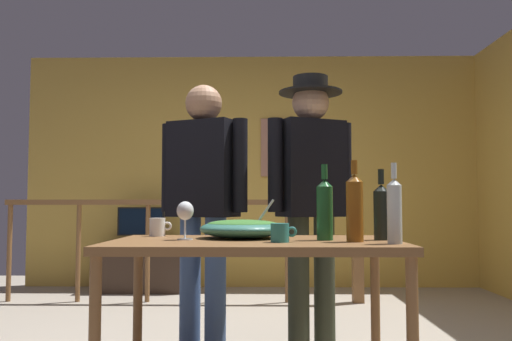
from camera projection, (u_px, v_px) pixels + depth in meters
The scene contains 16 objects.
back_wall at pixel (253, 171), 5.97m from camera, with size 5.06×0.10×2.57m, color gold.
framed_picture at pixel (284, 147), 5.92m from camera, with size 0.52×0.03×0.65m, color #A7745C.
stair_railing at pixel (237, 233), 4.98m from camera, with size 3.37×0.10×1.00m.
tv_console at pixel (142, 268), 5.58m from camera, with size 0.90×0.40×0.48m, color #38281E.
flat_screen_tv at pixel (141, 223), 5.57m from camera, with size 0.49×0.12×0.40m.
serving_table at pixel (255, 255), 2.55m from camera, with size 1.38×0.82×0.74m.
salad_bowl at pixel (242, 228), 2.70m from camera, with size 0.43×0.43×0.22m.
wine_glass at pixel (185, 212), 2.59m from camera, with size 0.08×0.08×0.19m.
wine_bottle_green at pixel (325, 208), 2.57m from camera, with size 0.08×0.08×0.37m.
wine_bottle_clear at pixel (394, 210), 2.33m from camera, with size 0.06×0.06×0.36m.
wine_bottle_dark at pixel (381, 211), 2.58m from camera, with size 0.08×0.08×0.34m.
wine_bottle_amber at pixel (355, 207), 2.46m from camera, with size 0.08×0.08×0.38m.
mug_white at pixel (158, 227), 2.88m from camera, with size 0.12×0.08×0.10m.
mug_teal at pixel (280, 233), 2.43m from camera, with size 0.12×0.08×0.09m.
person_standing_left at pixel (203, 192), 3.29m from camera, with size 0.56×0.37×1.66m.
person_standing_right at pixel (311, 186), 3.28m from camera, with size 0.54×0.39×1.71m.
Camera 1 is at (0.14, -3.22, 0.92)m, focal length 37.32 mm.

